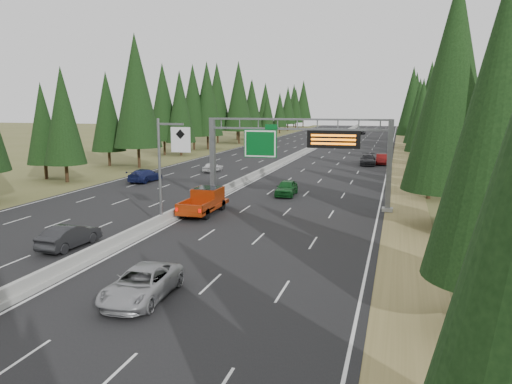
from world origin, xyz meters
The scene contains 19 objects.
road centered at (0.00, 80.00, 0.04)m, with size 32.00×260.00×0.08m, color black.
shoulder_right centered at (17.80, 80.00, 0.03)m, with size 3.60×260.00×0.06m, color olive.
shoulder_left centered at (-17.80, 80.00, 0.03)m, with size 3.60×260.00×0.06m, color brown.
median_barrier centered at (0.00, 80.00, 0.41)m, with size 0.70×260.00×0.85m.
sign_gantry centered at (8.92, 34.88, 5.27)m, with size 16.75×0.98×7.80m.
hov_sign_pole centered at (0.58, 24.97, 4.72)m, with size 2.80×0.50×8.00m.
tree_row_right centered at (21.97, 76.53, 9.30)m, with size 11.86×241.93×18.97m.
tree_row_left centered at (-21.79, 71.49, 9.53)m, with size 12.36×243.04×18.99m.
silver_minivan centered at (5.64, 11.73, 0.82)m, with size 2.44×5.30×1.47m, color #98999C.
red_pickup centered at (1.50, 30.24, 1.23)m, with size 2.27×6.35×2.07m.
car_ahead_green centered at (6.28, 40.00, 0.85)m, with size 1.82×4.52×1.54m, color #124F1C.
car_ahead_dkred centered at (14.50, 69.68, 0.85)m, with size 1.64×4.69×1.55m, color #5B0D0D.
car_ahead_dkgrey centered at (12.49, 68.35, 0.88)m, with size 2.23×5.48×1.59m, color black.
car_ahead_white centered at (4.89, 102.11, 0.78)m, with size 2.31×5.01×1.39m, color silver.
car_ahead_far centered at (5.83, 147.49, 0.88)m, with size 1.88×4.68×1.60m, color black.
car_onc_near centered at (-2.98, 18.13, 0.83)m, with size 1.60×4.58×1.51m, color black.
car_onc_blue centered at (-11.69, 44.15, 0.84)m, with size 2.13×5.23×1.52m, color #161D4D.
car_onc_white centered at (-7.19, 54.53, 0.73)m, with size 1.55×3.84×1.31m, color silver.
car_onc_far centered at (-10.15, 85.99, 0.88)m, with size 2.66×5.76×1.60m, color black.
Camera 1 is at (16.89, -8.11, 9.09)m, focal length 35.00 mm.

